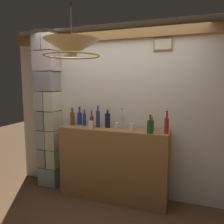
# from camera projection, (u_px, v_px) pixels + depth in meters

# --- Properties ---
(panelled_rear_partition) EXTENTS (3.63, 0.15, 2.61)m
(panelled_rear_partition) POSITION_uv_depth(u_px,v_px,m) (119.00, 106.00, 3.44)
(panelled_rear_partition) COLOR beige
(panelled_rear_partition) RESTS_ON ground
(stone_pillar) EXTENTS (0.37, 0.35, 2.55)m
(stone_pillar) POSITION_uv_depth(u_px,v_px,m) (50.00, 110.00, 3.70)
(stone_pillar) COLOR gray
(stone_pillar) RESTS_ON ground
(bar_shelf_unit) EXTENTS (1.61, 0.38, 1.08)m
(bar_shelf_unit) POSITION_uv_depth(u_px,v_px,m) (113.00, 164.00, 3.31)
(bar_shelf_unit) COLOR olive
(bar_shelf_unit) RESTS_ON ground
(liquor_bottle_rye) EXTENTS (0.07, 0.07, 0.27)m
(liquor_bottle_rye) POSITION_uv_depth(u_px,v_px,m) (72.00, 118.00, 3.51)
(liquor_bottle_rye) COLOR brown
(liquor_bottle_rye) RESTS_ON bar_shelf_unit
(liquor_bottle_bourbon) EXTENTS (0.05, 0.05, 0.30)m
(liquor_bottle_bourbon) POSITION_uv_depth(u_px,v_px,m) (122.00, 121.00, 3.21)
(liquor_bottle_bourbon) COLOR #ADB8C6
(liquor_bottle_bourbon) RESTS_ON bar_shelf_unit
(liquor_bottle_sherry) EXTENTS (0.08, 0.08, 0.25)m
(liquor_bottle_sherry) POSITION_uv_depth(u_px,v_px,m) (150.00, 126.00, 2.92)
(liquor_bottle_sherry) COLOR #184B20
(liquor_bottle_sherry) RESTS_ON bar_shelf_unit
(liquor_bottle_mezcal) EXTENTS (0.06, 0.06, 0.21)m
(liquor_bottle_mezcal) POSITION_uv_depth(u_px,v_px,m) (152.00, 125.00, 3.08)
(liquor_bottle_mezcal) COLOR maroon
(liquor_bottle_mezcal) RESTS_ON bar_shelf_unit
(liquor_bottle_rum) EXTENTS (0.07, 0.07, 0.29)m
(liquor_bottle_rum) POSITION_uv_depth(u_px,v_px,m) (80.00, 118.00, 3.53)
(liquor_bottle_rum) COLOR navy
(liquor_bottle_rum) RESTS_ON bar_shelf_unit
(liquor_bottle_gin) EXTENTS (0.06, 0.06, 0.25)m
(liquor_bottle_gin) POSITION_uv_depth(u_px,v_px,m) (92.00, 120.00, 3.39)
(liquor_bottle_gin) COLOR maroon
(liquor_bottle_gin) RESTS_ON bar_shelf_unit
(liquor_bottle_vermouth) EXTENTS (0.06, 0.06, 0.33)m
(liquor_bottle_vermouth) POSITION_uv_depth(u_px,v_px,m) (98.00, 118.00, 3.31)
(liquor_bottle_vermouth) COLOR navy
(liquor_bottle_vermouth) RESTS_ON bar_shelf_unit
(liquor_bottle_port) EXTENTS (0.08, 0.08, 0.28)m
(liquor_bottle_port) POSITION_uv_depth(u_px,v_px,m) (108.00, 120.00, 3.30)
(liquor_bottle_port) COLOR black
(liquor_bottle_port) RESTS_ON bar_shelf_unit
(liquor_bottle_tequila) EXTENTS (0.05, 0.05, 0.25)m
(liquor_bottle_tequila) POSITION_uv_depth(u_px,v_px,m) (84.00, 119.00, 3.46)
(liquor_bottle_tequila) COLOR navy
(liquor_bottle_tequila) RESTS_ON bar_shelf_unit
(liquor_bottle_scotch) EXTENTS (0.06, 0.06, 0.30)m
(liquor_bottle_scotch) POSITION_uv_depth(u_px,v_px,m) (167.00, 125.00, 2.91)
(liquor_bottle_scotch) COLOR #A51C20
(liquor_bottle_scotch) RESTS_ON bar_shelf_unit
(glass_tumbler_rocks) EXTENTS (0.08, 0.08, 0.11)m
(glass_tumbler_rocks) POSITION_uv_depth(u_px,v_px,m) (91.00, 125.00, 3.24)
(glass_tumbler_rocks) COLOR silver
(glass_tumbler_rocks) RESTS_ON bar_shelf_unit
(glass_tumbler_highball) EXTENTS (0.06, 0.06, 0.08)m
(glass_tumbler_highball) POSITION_uv_depth(u_px,v_px,m) (117.00, 125.00, 3.31)
(glass_tumbler_highball) COLOR silver
(glass_tumbler_highball) RESTS_ON bar_shelf_unit
(glass_tumbler_shot) EXTENTS (0.06, 0.06, 0.09)m
(glass_tumbler_shot) POSITION_uv_depth(u_px,v_px,m) (132.00, 127.00, 3.15)
(glass_tumbler_shot) COLOR silver
(glass_tumbler_shot) RESTS_ON bar_shelf_unit
(pendant_lamp) EXTENTS (0.58, 0.58, 0.53)m
(pendant_lamp) POSITION_uv_depth(u_px,v_px,m) (72.00, 49.00, 2.27)
(pendant_lamp) COLOR beige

